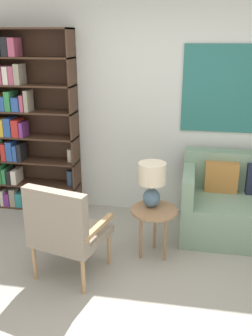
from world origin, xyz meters
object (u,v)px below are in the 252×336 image
at_px(bookshelf, 24,126).
at_px(side_table, 154,215).
at_px(table_lamp, 152,180).
at_px(armchair, 64,227).

xyz_separation_m(bookshelf, side_table, (1.69, -0.89, -0.61)).
bearing_deg(bookshelf, table_lamp, -26.72).
bearing_deg(side_table, bookshelf, 152.32).
xyz_separation_m(side_table, table_lamp, (-0.03, 0.05, 0.34)).
bearing_deg(armchair, bookshelf, 124.38).
distance_m(bookshelf, table_lamp, 1.88).
height_order(armchair, table_lamp, table_lamp).
relative_size(armchair, side_table, 1.78).
bearing_deg(bookshelf, armchair, -55.62).
bearing_deg(bookshelf, side_table, -27.68).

